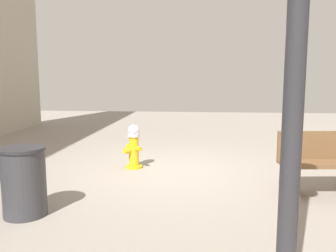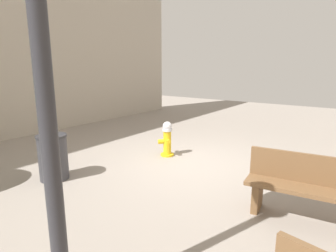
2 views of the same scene
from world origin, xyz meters
TOP-DOWN VIEW (x-y plane):
  - ground_plane at (0.00, 0.00)m, footprint 23.40×23.40m
  - fire_hydrant at (0.75, -0.18)m, footprint 0.38×0.38m
  - bench_near at (-2.62, 1.00)m, footprint 1.76×0.63m
  - trash_bin at (1.69, 2.31)m, footprint 0.57×0.57m

SIDE VIEW (x-z plane):
  - ground_plane at x=0.00m, z-range 0.00..0.00m
  - fire_hydrant at x=0.75m, z-range 0.00..0.86m
  - trash_bin at x=1.69m, z-range 0.00..0.90m
  - bench_near at x=-2.62m, z-range 0.02..0.97m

